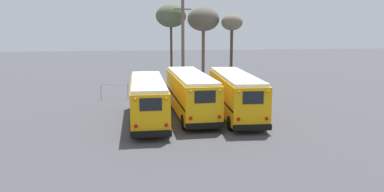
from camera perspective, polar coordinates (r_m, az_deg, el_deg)
The scene contains 9 objects.
ground_plane at distance 27.69m, azimuth -0.04°, elevation -3.16°, with size 160.00×160.00×0.00m, color #424247.
school_bus_0 at distance 26.10m, azimuth -6.73°, elevation -0.41°, with size 2.45×10.06×2.99m.
school_bus_1 at distance 28.03m, azimuth -0.25°, elevation 0.53°, with size 2.79×10.78×3.11m.
school_bus_2 at distance 27.78m, azimuth 6.59°, elevation 0.39°, with size 2.90×10.55×3.13m.
utility_pole at distance 39.74m, azimuth -1.40°, elevation 8.06°, with size 1.80×0.33×9.48m.
bare_tree_0 at distance 43.87m, azimuth 6.10°, elevation 10.79°, with size 2.43×2.43×7.97m.
bare_tree_1 at distance 41.72m, azimuth -3.22°, elevation 12.00°, with size 3.32×3.32×8.97m.
bare_tree_2 at distance 44.75m, azimuth 1.74°, elevation 11.53°, with size 3.76×3.76×8.86m.
fence_line at distance 34.99m, azimuth -1.87°, elevation 1.34°, with size 14.49×0.06×1.42m.
Camera 1 is at (-3.90, -26.63, 6.53)m, focal length 35.00 mm.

